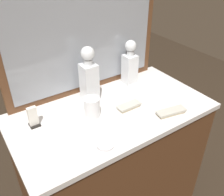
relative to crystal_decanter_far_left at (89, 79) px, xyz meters
name	(u,v)px	position (x,y,z in m)	size (l,w,h in m)	color
dresser	(112,167)	(0.04, -0.17, -0.58)	(1.10, 0.59, 0.91)	brown
dresser_mirror	(84,27)	(0.04, 0.11, 0.26)	(0.97, 0.03, 0.78)	brown
crystal_decanter_far_left	(89,79)	(0.00, 0.00, 0.00)	(0.08, 0.08, 0.32)	white
crystal_decanter_far_right	(130,66)	(0.31, 0.03, -0.02)	(0.08, 0.08, 0.28)	white
crystal_tumbler_far_right	(92,108)	(-0.07, -0.15, -0.08)	(0.08, 0.08, 0.11)	white
silver_brush_left	(129,106)	(0.13, -0.20, -0.12)	(0.13, 0.06, 0.02)	#B7A88C
silver_brush_front	(171,112)	(0.29, -0.37, -0.12)	(0.17, 0.08, 0.02)	#B7A88C
porcelain_dish	(105,145)	(-0.14, -0.38, -0.12)	(0.08, 0.08, 0.01)	silver
napkin_holder	(33,118)	(-0.35, -0.06, -0.08)	(0.05, 0.05, 0.11)	black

